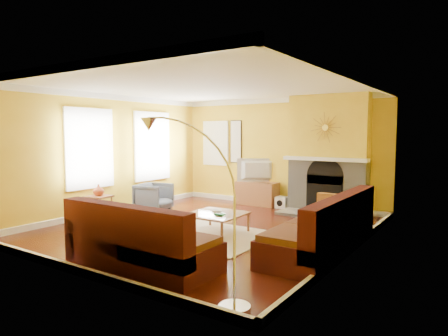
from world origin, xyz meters
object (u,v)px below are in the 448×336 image
Objects in this scene: armchair at (154,197)px; arc_lamp at (192,210)px; sectional_sofa at (236,219)px; coffee_table at (216,223)px; media_console at (257,193)px; side_table at (99,207)px.

armchair is 0.36× the size of arc_lamp.
arc_lamp is at bearing -142.54° from armchair.
coffee_table is at bearing 145.72° from sectional_sofa.
arc_lamp is at bearing -70.68° from sectional_sofa.
sectional_sofa is 4.03× the size of coffee_table.
media_console is (-0.81, 3.00, 0.10)m from coffee_table.
sectional_sofa is 3.51m from side_table.
arc_lamp is at bearing -59.88° from coffee_table.
side_table is (-0.36, -1.28, -0.08)m from armchair.
sectional_sofa is at bearing -34.28° from coffee_table.
media_console is 0.53× the size of arc_lamp.
side_table is (-2.75, -0.39, 0.06)m from coffee_table.
side_table is (-1.95, -3.39, -0.04)m from media_console.
arc_lamp reaches higher than armchair.
armchair reaches higher than media_console.
coffee_table is at bearing -121.62° from armchair.
coffee_table is 0.91× the size of media_console.
armchair is 1.43× the size of side_table.
armchair is at bearing -126.90° from media_console.
sectional_sofa is 1.95× the size of arc_lamp.
coffee_table is 1.33× the size of armchair.
arc_lamp reaches higher than side_table.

